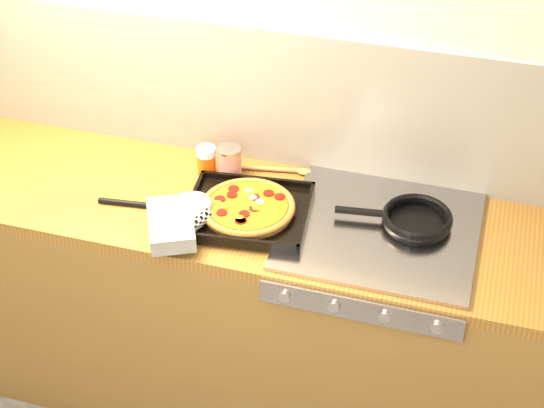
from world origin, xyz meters
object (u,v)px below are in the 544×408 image
(pizza_on_tray, at_px, (227,211))
(frying_pan, at_px, (415,219))
(tomato_can, at_px, (229,163))
(juice_glass, at_px, (206,161))

(pizza_on_tray, height_order, frying_pan, pizza_on_tray)
(frying_pan, xyz_separation_m, tomato_can, (-0.65, 0.10, 0.02))
(frying_pan, bearing_deg, tomato_can, 171.47)
(pizza_on_tray, height_order, tomato_can, tomato_can)
(tomato_can, bearing_deg, juice_glass, -173.84)
(pizza_on_tray, xyz_separation_m, frying_pan, (0.58, 0.14, -0.01))
(tomato_can, relative_size, juice_glass, 1.07)
(frying_pan, relative_size, juice_glass, 3.45)
(tomato_can, bearing_deg, pizza_on_tray, -73.06)
(pizza_on_tray, relative_size, juice_glass, 4.70)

